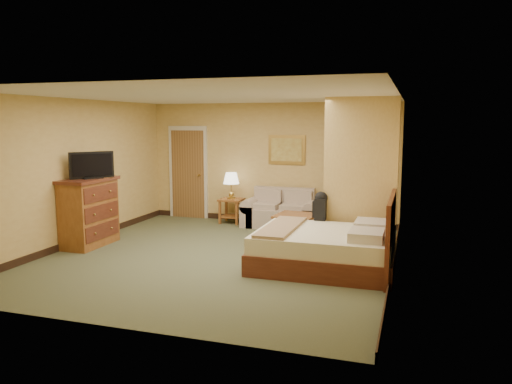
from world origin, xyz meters
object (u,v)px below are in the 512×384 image
at_px(dresser, 89,212).
at_px(bed, 329,248).
at_px(loveseat, 281,214).
at_px(coffee_table, 296,221).

height_order(dresser, bed, dresser).
height_order(loveseat, dresser, dresser).
relative_size(dresser, bed, 0.58).
bearing_deg(loveseat, coffee_table, -60.92).
xyz_separation_m(coffee_table, dresser, (-3.39, -1.61, 0.27)).
xyz_separation_m(loveseat, dresser, (-2.84, -2.59, 0.35)).
distance_m(loveseat, coffee_table, 1.12).
bearing_deg(bed, loveseat, 118.48).
height_order(loveseat, bed, bed).
bearing_deg(loveseat, bed, -61.52).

